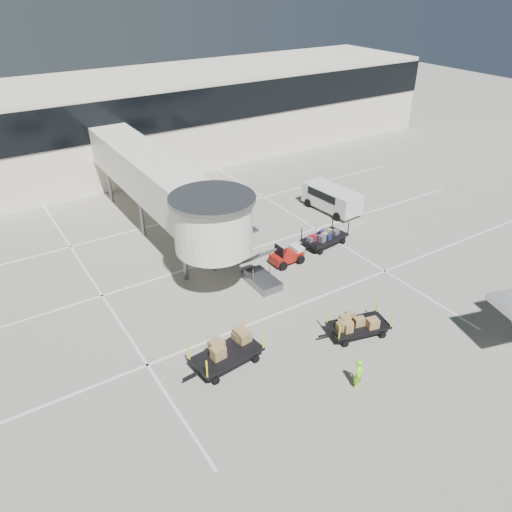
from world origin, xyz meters
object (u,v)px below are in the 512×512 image
(box_cart_far, at_px, (225,354))
(minivan, at_px, (330,197))
(suitcase_cart, at_px, (324,238))
(ground_worker, at_px, (359,374))
(baggage_tug, at_px, (287,256))
(box_cart_near, at_px, (359,325))

(box_cart_far, distance_m, minivan, 19.24)
(suitcase_cart, bearing_deg, ground_worker, -130.38)
(baggage_tug, height_order, minivan, minivan)
(box_cart_near, bearing_deg, minivan, 69.37)
(ground_worker, height_order, minivan, minivan)
(ground_worker, distance_m, minivan, 19.35)
(box_cart_far, bearing_deg, box_cart_near, -19.84)
(box_cart_near, relative_size, box_cart_far, 0.92)
(box_cart_near, relative_size, ground_worker, 2.45)
(suitcase_cart, bearing_deg, box_cart_near, -126.33)
(baggage_tug, relative_size, minivan, 0.44)
(suitcase_cart, relative_size, ground_worker, 2.53)
(box_cart_near, bearing_deg, suitcase_cart, 74.92)
(ground_worker, bearing_deg, box_cart_near, 21.89)
(baggage_tug, distance_m, minivan, 9.04)
(box_cart_far, relative_size, minivan, 0.85)
(box_cart_near, distance_m, ground_worker, 3.90)
(baggage_tug, bearing_deg, minivan, 30.46)
(baggage_tug, relative_size, ground_worker, 1.39)
(baggage_tug, xyz_separation_m, box_cart_near, (-1.13, -7.95, 0.07))
(box_cart_near, relative_size, minivan, 0.78)
(box_cart_near, bearing_deg, baggage_tug, 95.66)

